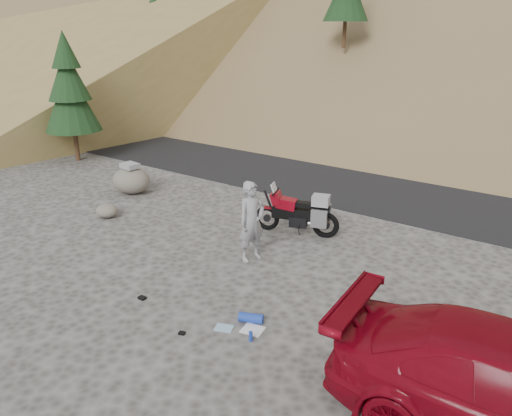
{
  "coord_description": "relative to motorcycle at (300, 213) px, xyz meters",
  "views": [
    {
      "loc": [
        6.36,
        -7.43,
        5.35
      ],
      "look_at": [
        -0.32,
        2.0,
        1.0
      ],
      "focal_mm": 35.0,
      "sensor_mm": 36.0,
      "label": 1
    }
  ],
  "objects": [
    {
      "name": "small_rock",
      "position": [
        -5.19,
        -2.17,
        -0.39
      ],
      "size": [
        0.82,
        0.78,
        0.4
      ],
      "rotation": [
        0.0,
        0.0,
        0.33
      ],
      "color": "#59554C",
      "rests_on": "ground"
    },
    {
      "name": "conifer_verge",
      "position": [
        -11.23,
        1.26,
        2.31
      ],
      "size": [
        2.2,
        2.2,
        5.04
      ],
      "color": "#372114",
      "rests_on": "ground"
    },
    {
      "name": "gear_blue_mat",
      "position": [
        1.38,
        -4.14,
        -0.49
      ],
      "size": [
        0.5,
        0.35,
        0.19
      ],
      "primitive_type": "cylinder",
      "rotation": [
        0.0,
        1.57,
        0.39
      ],
      "color": "#1C3AAA",
      "rests_on": "ground"
    },
    {
      "name": "ground",
      "position": [
        -0.23,
        -3.24,
        -0.59
      ],
      "size": [
        140.0,
        140.0,
        0.0
      ],
      "primitive_type": "plane",
      "color": "#413E3C",
      "rests_on": "ground"
    },
    {
      "name": "gear_white_cloth",
      "position": [
        1.56,
        -4.33,
        -0.58
      ],
      "size": [
        0.44,
        0.41,
        0.01
      ],
      "primitive_type": "cube",
      "rotation": [
        0.0,
        0.0,
        0.16
      ],
      "color": "white",
      "rests_on": "ground"
    },
    {
      "name": "gear_blue_cloth",
      "position": [
        1.09,
        -4.59,
        -0.58
      ],
      "size": [
        0.4,
        0.35,
        0.01
      ],
      "primitive_type": "cube",
      "rotation": [
        0.0,
        0.0,
        0.36
      ],
      "color": "#89BAD4",
      "rests_on": "ground"
    },
    {
      "name": "man",
      "position": [
        -0.17,
        -1.96,
        -0.59
      ],
      "size": [
        0.65,
        0.81,
        1.94
      ],
      "primitive_type": "imported",
      "rotation": [
        0.0,
        0.0,
        1.27
      ],
      "color": "#929397",
      "rests_on": "ground"
    },
    {
      "name": "gear_glove_b",
      "position": [
        0.58,
        -5.18,
        -0.57
      ],
      "size": [
        0.14,
        0.12,
        0.04
      ],
      "primitive_type": "cube",
      "rotation": [
        0.0,
        0.0,
        0.31
      ],
      "color": "black",
      "rests_on": "ground"
    },
    {
      "name": "motorcycle",
      "position": [
        0.0,
        0.0,
        0.0
      ],
      "size": [
        2.24,
        1.05,
        1.37
      ],
      "rotation": [
        0.0,
        0.0,
        0.3
      ],
      "color": "black",
      "rests_on": "ground"
    },
    {
      "name": "gear_bottle",
      "position": [
        1.73,
        -4.62,
        -0.49
      ],
      "size": [
        0.09,
        0.09,
        0.19
      ],
      "primitive_type": "cylinder",
      "rotation": [
        0.0,
        0.0,
        -0.4
      ],
      "color": "#1C3AAA",
      "rests_on": "ground"
    },
    {
      "name": "gear_glove_a",
      "position": [
        -0.94,
        -4.75,
        -0.56
      ],
      "size": [
        0.16,
        0.12,
        0.05
      ],
      "primitive_type": "cube",
      "rotation": [
        0.0,
        0.0,
        0.02
      ],
      "color": "black",
      "rests_on": "ground"
    },
    {
      "name": "gear_funnel",
      "position": [
        3.64,
        -4.43,
        -0.49
      ],
      "size": [
        0.17,
        0.17,
        0.2
      ],
      "primitive_type": "cone",
      "rotation": [
        0.0,
        0.0,
        0.07
      ],
      "color": "#A9100B",
      "rests_on": "ground"
    },
    {
      "name": "boulder",
      "position": [
        -6.28,
        -0.26,
        -0.14
      ],
      "size": [
        1.6,
        1.47,
        1.03
      ],
      "rotation": [
        0.0,
        0.0,
        -0.33
      ],
      "color": "#59554C",
      "rests_on": "ground"
    },
    {
      "name": "road",
      "position": [
        -0.23,
        5.76,
        -0.59
      ],
      "size": [
        120.0,
        7.0,
        0.05
      ],
      "primitive_type": "cube",
      "color": "black",
      "rests_on": "ground"
    }
  ]
}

